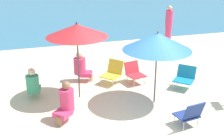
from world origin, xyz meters
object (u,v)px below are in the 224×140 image
object	(u,v)px
person_c	(66,102)
beach_chair_b	(134,72)
umbrella_red	(77,31)
beach_chair_d	(113,72)
beach_chair_c	(190,114)
umbrella_blue	(157,42)
beach_chair_a	(185,77)
person_d	(169,28)
person_b	(33,84)
person_a	(81,67)

from	to	relation	value
person_c	beach_chair_b	bearing A→B (deg)	169.99
umbrella_red	beach_chair_d	distance (m)	2.00
beach_chair_d	umbrella_red	bearing A→B (deg)	-9.42
beach_chair_c	person_c	distance (m)	2.79
umbrella_blue	beach_chair_a	distance (m)	1.89
umbrella_red	beach_chair_a	xyz separation A→B (m)	(3.02, -0.26, -1.50)
beach_chair_b	beach_chair_c	bearing A→B (deg)	-7.38
person_d	beach_chair_a	bearing A→B (deg)	78.83
beach_chair_a	beach_chair_c	world-z (taller)	beach_chair_c
umbrella_red	person_c	world-z (taller)	umbrella_red
beach_chair_d	person_b	world-z (taller)	person_b
beach_chair_b	umbrella_red	bearing A→B (deg)	-86.83
beach_chair_c	person_a	xyz separation A→B (m)	(-1.73, 3.35, 0.11)
person_a	beach_chair_c	bearing A→B (deg)	-42.50
umbrella_red	person_b	bearing A→B (deg)	168.26
umbrella_blue	person_a	bearing A→B (deg)	127.48
beach_chair_b	person_c	bearing A→B (deg)	-67.38
beach_chair_a	person_d	bearing A→B (deg)	-152.81
beach_chair_a	person_a	distance (m)	3.05
umbrella_red	beach_chair_c	size ratio (longest dim) A/B	3.09
beach_chair_b	person_a	bearing A→B (deg)	-124.71
beach_chair_d	person_b	bearing A→B (deg)	-29.38
person_a	person_d	bearing A→B (deg)	48.26
beach_chair_a	person_b	bearing A→B (deg)	-50.82
person_a	person_d	xyz separation A→B (m)	(3.91, 2.08, 0.45)
umbrella_blue	person_d	size ratio (longest dim) A/B	1.07
person_c	umbrella_blue	bearing A→B (deg)	140.70
umbrella_blue	person_b	distance (m)	3.40
beach_chair_a	umbrella_red	bearing A→B (deg)	-48.88
beach_chair_b	person_b	xyz separation A→B (m)	(-2.94, -0.25, 0.09)
beach_chair_a	person_c	xyz separation A→B (m)	(-3.55, -0.86, 0.13)
beach_chair_c	person_b	distance (m)	4.06
umbrella_red	person_a	size ratio (longest dim) A/B	2.21
umbrella_blue	person_d	world-z (taller)	umbrella_blue
umbrella_red	person_d	world-z (taller)	umbrella_red
umbrella_blue	person_a	xyz separation A→B (m)	(-1.51, 1.97, -1.18)
umbrella_red	person_c	distance (m)	1.84
person_a	umbrella_blue	bearing A→B (deg)	-32.28
person_a	beach_chair_a	bearing A→B (deg)	-6.17
person_c	person_b	bearing A→B (deg)	-109.87
beach_chair_d	person_b	distance (m)	2.37
umbrella_blue	beach_chair_d	bearing A→B (deg)	112.56
beach_chair_b	person_b	distance (m)	2.95
person_b	person_c	bearing A→B (deg)	-144.48
beach_chair_c	beach_chair_d	size ratio (longest dim) A/B	0.86
beach_chair_a	beach_chair_b	world-z (taller)	beach_chair_a
beach_chair_b	person_d	xyz separation A→B (m)	(2.43, 2.68, 0.57)
beach_chair_d	person_c	size ratio (longest dim) A/B	0.81
umbrella_red	person_b	xyz separation A→B (m)	(-1.18, 0.25, -1.40)
umbrella_red	person_c	size ratio (longest dim) A/B	2.16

